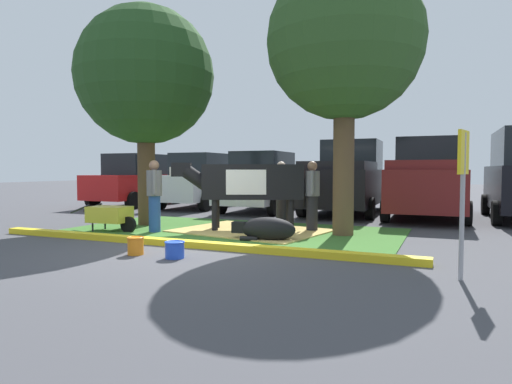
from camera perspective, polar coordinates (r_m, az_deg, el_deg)
The scene contains 20 objects.
ground_plane at distance 8.34m, azimuth -8.37°, elevation -7.00°, with size 80.00×80.00×0.00m, color #424247.
grass_island at distance 10.33m, azimuth -3.17°, elevation -4.99°, with size 7.57×4.00×0.02m, color #386B28.
curb_yellow at distance 8.48m, azimuth -9.71°, elevation -6.43°, with size 8.77×0.24×0.12m, color yellow.
hay_bedding at distance 10.25m, azimuth -0.67°, elevation -4.97°, with size 3.20×2.40×0.04m, color tan.
shade_tree_left at distance 11.94m, azimuth -13.93°, elevation 14.08°, with size 3.45×3.45×5.52m.
shade_tree_right at distance 10.13m, azimuth 11.24°, elevation 18.13°, with size 3.32×3.32×5.80m.
cow_holstein at distance 10.36m, azimuth -1.01°, elevation 1.23°, with size 2.98×1.65×1.58m.
calf_lying at distance 8.92m, azimuth 1.35°, elevation -4.76°, with size 1.33×0.63×0.48m.
person_handler at distance 10.25m, azimuth 7.17°, elevation -0.27°, with size 0.34×0.52×1.61m.
person_visitor_near at distance 10.32m, azimuth -12.82°, elevation -0.23°, with size 0.35×0.45×1.63m.
person_visitor_far at distance 11.44m, azimuth 3.23°, elevation 0.13°, with size 0.52×0.34×1.63m.
wheelbarrow at distance 10.78m, azimuth -18.04°, elevation -2.79°, with size 1.61×0.67×0.63m.
parking_sign at distance 6.29m, azimuth 24.87°, elevation 2.01°, with size 0.15×0.44×1.93m.
bucket_orange at distance 7.80m, azimuth -15.09°, elevation -6.59°, with size 0.29×0.29×0.30m.
bucket_blue at distance 7.36m, azimuth -10.32°, elevation -7.20°, with size 0.33×0.33×0.27m.
sedan_red at distance 18.14m, azimuth -14.96°, elevation 1.40°, with size 2.08×4.43×2.02m.
hatchback_white at distance 16.88m, azimuth -6.89°, elevation 1.38°, with size 2.08×4.43×2.02m.
sedan_silver at distance 15.29m, azimuth 0.90°, elevation 1.24°, with size 2.08×4.43×2.02m.
pickup_truck_black at distance 15.01m, azimuth 11.56°, elevation 1.65°, with size 2.29×5.43×2.42m.
pickup_truck_maroon at distance 14.27m, azimuth 20.98°, elevation 1.45°, with size 2.29×5.43×2.42m.
Camera 1 is at (4.32, -6.98, 1.43)m, focal length 31.40 mm.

